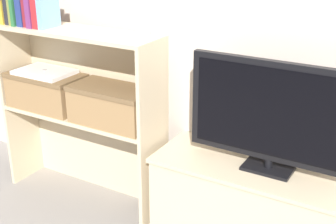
{
  "coord_description": "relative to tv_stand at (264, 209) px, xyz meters",
  "views": [
    {
      "loc": [
        1.05,
        -1.66,
        1.46
      ],
      "look_at": [
        0.0,
        0.13,
        0.63
      ],
      "focal_mm": 50.0,
      "sensor_mm": 36.0,
      "label": 1
    }
  ],
  "objects": [
    {
      "name": "book_forest",
      "position": [
        -1.37,
        -0.08,
        0.87
      ],
      "size": [
        0.02,
        0.15,
        0.23
      ],
      "color": "#286638",
      "rests_on": "bookshelf_upper_tier"
    },
    {
      "name": "tv",
      "position": [
        0.0,
        -0.0,
        0.48
      ],
      "size": [
        0.76,
        0.14,
        0.51
      ],
      "color": "black",
      "rests_on": "tv_stand"
    },
    {
      "name": "storage_basket_left",
      "position": [
        -1.27,
        -0.07,
        0.4
      ],
      "size": [
        0.43,
        0.23,
        0.2
      ],
      "color": "#937047",
      "rests_on": "bookshelf_lower_tier"
    },
    {
      "name": "book_navy",
      "position": [
        -1.33,
        -0.08,
        0.88
      ],
      "size": [
        0.04,
        0.13,
        0.25
      ],
      "color": "navy",
      "rests_on": "bookshelf_upper_tier"
    },
    {
      "name": "book_skyblue",
      "position": [
        -1.18,
        -0.08,
        0.85
      ],
      "size": [
        0.03,
        0.14,
        0.2
      ],
      "color": "#709ECC",
      "rests_on": "bookshelf_upper_tier"
    },
    {
      "name": "book_plum",
      "position": [
        -1.26,
        -0.08,
        0.85
      ],
      "size": [
        0.03,
        0.14,
        0.2
      ],
      "color": "#6B2D66",
      "rests_on": "bookshelf_upper_tier"
    },
    {
      "name": "book_mustard",
      "position": [
        -1.46,
        -0.08,
        0.85
      ],
      "size": [
        0.03,
        0.14,
        0.2
      ],
      "color": "gold",
      "rests_on": "bookshelf_upper_tier"
    },
    {
      "name": "book_maroon",
      "position": [
        -1.29,
        -0.08,
        0.84
      ],
      "size": [
        0.03,
        0.12,
        0.17
      ],
      "color": "maroon",
      "rests_on": "bookshelf_upper_tier"
    },
    {
      "name": "bookshelf_upper_tier",
      "position": [
        -1.04,
        0.0,
        0.58
      ],
      "size": [
        0.94,
        0.26,
        0.46
      ],
      "color": "#CCB793",
      "rests_on": "bookshelf_lower_tier"
    },
    {
      "name": "book_crimson",
      "position": [
        -1.22,
        -0.08,
        0.86
      ],
      "size": [
        0.04,
        0.13,
        0.22
      ],
      "color": "#B22328",
      "rests_on": "bookshelf_upper_tier"
    },
    {
      "name": "laptop",
      "position": [
        -1.27,
        -0.07,
        0.5
      ],
      "size": [
        0.31,
        0.21,
        0.02
      ],
      "color": "white",
      "rests_on": "storage_basket_left"
    },
    {
      "name": "tv_stand",
      "position": [
        0.0,
        0.0,
        0.0
      ],
      "size": [
        1.07,
        0.39,
        0.43
      ],
      "color": "#CCB793",
      "rests_on": "ground_plane"
    },
    {
      "name": "storage_basket_right",
      "position": [
        -0.81,
        -0.07,
        0.4
      ],
      "size": [
        0.43,
        0.23,
        0.2
      ],
      "color": "#937047",
      "rests_on": "bookshelf_lower_tier"
    },
    {
      "name": "baby_monitor",
      "position": [
        -0.63,
        -0.05,
        0.8
      ],
      "size": [
        0.05,
        0.03,
        0.13
      ],
      "color": "white",
      "rests_on": "bookshelf_upper_tier"
    },
    {
      "name": "book_charcoal",
      "position": [
        -1.43,
        -0.08,
        0.87
      ],
      "size": [
        0.03,
        0.13,
        0.23
      ],
      "color": "#232328",
      "rests_on": "bookshelf_upper_tier"
    },
    {
      "name": "bookshelf_lower_tier",
      "position": [
        -1.04,
        0.01,
        0.1
      ],
      "size": [
        0.94,
        0.26,
        0.51
      ],
      "color": "#CCB793",
      "rests_on": "ground_plane"
    },
    {
      "name": "book_olive",
      "position": [
        -1.39,
        -0.08,
        0.85
      ],
      "size": [
        0.02,
        0.14,
        0.2
      ],
      "color": "olive",
      "rests_on": "bookshelf_upper_tier"
    }
  ]
}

